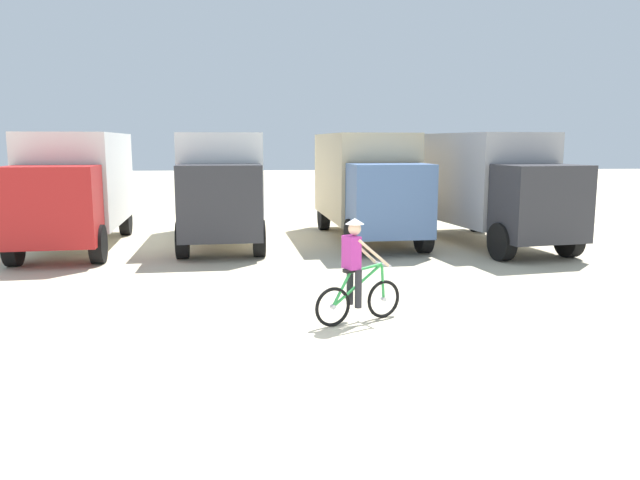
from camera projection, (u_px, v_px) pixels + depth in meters
name	position (u px, v px, depth m)	size (l,w,h in m)	color
ground_plane	(332.00, 355.00, 9.01)	(120.00, 120.00, 0.00)	beige
box_truck_white_box	(76.00, 184.00, 18.00)	(2.90, 6.92, 3.35)	white
box_truck_avon_van	(221.00, 182.00, 18.99)	(2.74, 6.87, 3.35)	white
box_truck_tan_camper	(367.00, 181.00, 19.52)	(2.81, 6.89, 3.35)	#CCB78E
box_truck_grey_hauler	(486.00, 182.00, 18.73)	(3.45, 7.05, 3.35)	#9E9EA3
cyclist_orange_shirt	(356.00, 275.00, 10.49)	(1.59, 0.84, 1.82)	black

